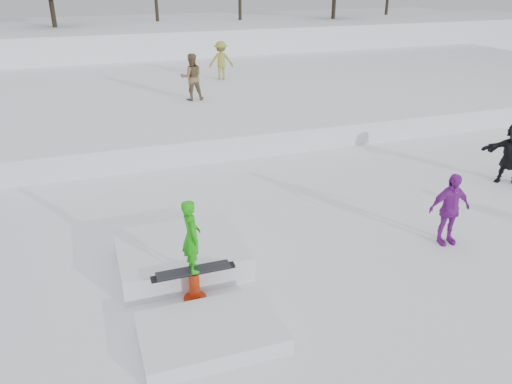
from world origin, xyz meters
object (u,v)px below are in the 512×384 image
object	(u,v)px
spectator_purple	(449,209)
jib_rail_feature	(188,271)
walker_ygreen	(221,61)
spectator_dark	(512,153)
walker_olive	(192,77)

from	to	relation	value
spectator_purple	jib_rail_feature	world-z (taller)	jib_rail_feature
walker_ygreen	spectator_dark	xyz separation A→B (m)	(4.88, -13.82, -0.81)
jib_rail_feature	spectator_dark	bearing A→B (deg)	11.28
spectator_purple	jib_rail_feature	xyz separation A→B (m)	(-5.99, 0.34, -0.56)
spectator_purple	spectator_dark	size ratio (longest dim) A/B	0.93
spectator_purple	spectator_dark	world-z (taller)	spectator_dark
walker_ygreen	spectator_dark	world-z (taller)	walker_ygreen
spectator_dark	spectator_purple	bearing A→B (deg)	-107.13
walker_ygreen	spectator_purple	world-z (taller)	walker_ygreen
spectator_purple	walker_olive	bearing A→B (deg)	110.09
jib_rail_feature	walker_ygreen	bearing A→B (deg)	71.69
walker_ygreen	spectator_dark	bearing A→B (deg)	121.91
walker_olive	spectator_purple	xyz separation A→B (m)	(3.09, -12.41, -0.90)
spectator_dark	jib_rail_feature	xyz separation A→B (m)	(-10.12, -2.02, -0.62)
walker_olive	spectator_dark	distance (m)	12.41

